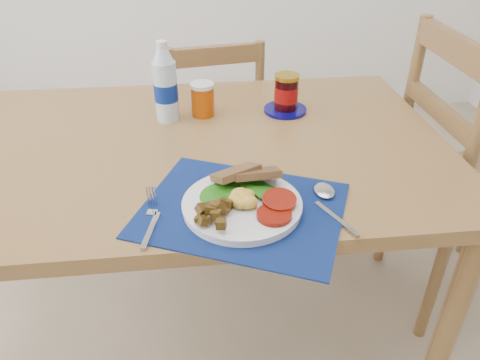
# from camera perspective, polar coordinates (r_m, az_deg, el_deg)

# --- Properties ---
(table) EXTENTS (1.40, 0.90, 0.75)m
(table) POSITION_cam_1_polar(r_m,az_deg,el_deg) (1.35, -5.37, 1.40)
(table) COLOR brown
(table) RESTS_ON ground
(chair_far) EXTENTS (0.45, 0.43, 1.06)m
(chair_far) POSITION_cam_1_polar(r_m,az_deg,el_deg) (1.94, -3.38, 7.63)
(chair_far) COLOR brown
(chair_far) RESTS_ON ground
(chair_end) EXTENTS (0.44, 0.46, 1.23)m
(chair_end) POSITION_cam_1_polar(r_m,az_deg,el_deg) (1.68, 25.72, 2.73)
(chair_end) COLOR brown
(chair_end) RESTS_ON ground
(placemat) EXTENTS (0.53, 0.48, 0.00)m
(placemat) POSITION_cam_1_polar(r_m,az_deg,el_deg) (1.04, 0.25, -3.61)
(placemat) COLOR black
(placemat) RESTS_ON table
(breakfast_plate) EXTENTS (0.26, 0.26, 0.06)m
(breakfast_plate) POSITION_cam_1_polar(r_m,az_deg,el_deg) (1.02, -0.01, -2.85)
(breakfast_plate) COLOR silver
(breakfast_plate) RESTS_ON placemat
(fork) EXTENTS (0.04, 0.17, 0.00)m
(fork) POSITION_cam_1_polar(r_m,az_deg,el_deg) (1.02, -10.73, -4.65)
(fork) COLOR #B2B5BA
(fork) RESTS_ON placemat
(spoon) EXTENTS (0.07, 0.20, 0.01)m
(spoon) POSITION_cam_1_polar(r_m,az_deg,el_deg) (1.08, 10.62, -2.26)
(spoon) COLOR #B2B5BA
(spoon) RESTS_ON placemat
(water_bottle) EXTENTS (0.07, 0.07, 0.24)m
(water_bottle) POSITION_cam_1_polar(r_m,az_deg,el_deg) (1.41, -9.08, 11.19)
(water_bottle) COLOR #ADBFCC
(water_bottle) RESTS_ON table
(juice_glass) EXTENTS (0.07, 0.07, 0.10)m
(juice_glass) POSITION_cam_1_polar(r_m,az_deg,el_deg) (1.45, -4.56, 9.66)
(juice_glass) COLOR #AA3E04
(juice_glass) RESTS_ON table
(jam_on_saucer) EXTENTS (0.13, 0.13, 0.12)m
(jam_on_saucer) POSITION_cam_1_polar(r_m,az_deg,el_deg) (1.47, 5.63, 10.22)
(jam_on_saucer) COLOR #060558
(jam_on_saucer) RESTS_ON table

